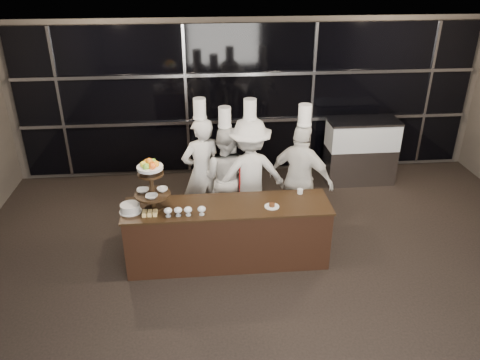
{
  "coord_description": "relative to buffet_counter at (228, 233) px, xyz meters",
  "views": [
    {
      "loc": [
        -0.98,
        -3.65,
        4.07
      ],
      "look_at": [
        -0.44,
        2.23,
        1.15
      ],
      "focal_mm": 35.0,
      "sensor_mm": 36.0,
      "label": 1
    }
  ],
  "objects": [
    {
      "name": "room",
      "position": [
        0.64,
        -1.93,
        1.03
      ],
      "size": [
        10.0,
        10.0,
        10.0
      ],
      "color": "black",
      "rests_on": "ground"
    },
    {
      "name": "window_wall",
      "position": [
        0.64,
        3.01,
        1.04
      ],
      "size": [
        8.6,
        0.1,
        2.8
      ],
      "color": "black",
      "rests_on": "ground"
    },
    {
      "name": "buffet_counter",
      "position": [
        0.0,
        0.0,
        0.0
      ],
      "size": [
        2.84,
        0.74,
        0.92
      ],
      "color": "black",
      "rests_on": "ground"
    },
    {
      "name": "display_stand",
      "position": [
        -1.0,
        -0.0,
        0.87
      ],
      "size": [
        0.48,
        0.48,
        0.74
      ],
      "color": "black",
      "rests_on": "buffet_counter"
    },
    {
      "name": "compotes",
      "position": [
        -0.59,
        -0.22,
        0.54
      ],
      "size": [
        0.55,
        0.11,
        0.12
      ],
      "color": "silver",
      "rests_on": "buffet_counter"
    },
    {
      "name": "layer_cake",
      "position": [
        -1.3,
        -0.05,
        0.51
      ],
      "size": [
        0.3,
        0.3,
        0.11
      ],
      "color": "white",
      "rests_on": "buffet_counter"
    },
    {
      "name": "pastry_squares",
      "position": [
        -1.04,
        -0.17,
        0.48
      ],
      "size": [
        0.2,
        0.13,
        0.05
      ],
      "color": "#FFD77C",
      "rests_on": "buffet_counter"
    },
    {
      "name": "small_plate",
      "position": [
        0.6,
        -0.1,
        0.47
      ],
      "size": [
        0.2,
        0.2,
        0.05
      ],
      "color": "white",
      "rests_on": "buffet_counter"
    },
    {
      "name": "chef_cup",
      "position": [
        1.06,
        0.25,
        0.49
      ],
      "size": [
        0.08,
        0.08,
        0.07
      ],
      "primitive_type": "cylinder",
      "color": "white",
      "rests_on": "buffet_counter"
    },
    {
      "name": "display_case",
      "position": [
        2.7,
        2.37,
        0.22
      ],
      "size": [
        1.31,
        0.57,
        1.24
      ],
      "color": "#A5A5AA",
      "rests_on": "ground"
    },
    {
      "name": "chef_a",
      "position": [
        -0.33,
        1.12,
        0.46
      ],
      "size": [
        0.77,
        0.64,
        2.11
      ],
      "color": "silver",
      "rests_on": "ground"
    },
    {
      "name": "chef_b",
      "position": [
        0.04,
        1.06,
        0.39
      ],
      "size": [
        1.01,
        0.91,
        1.99
      ],
      "color": "silver",
      "rests_on": "ground"
    },
    {
      "name": "chef_c",
      "position": [
        0.41,
        0.96,
        0.46
      ],
      "size": [
        1.26,
        0.84,
        2.13
      ],
      "color": "silver",
      "rests_on": "ground"
    },
    {
      "name": "chef_d",
      "position": [
        1.17,
        0.73,
        0.45
      ],
      "size": [
        1.11,
        0.97,
        2.09
      ],
      "color": "white",
      "rests_on": "ground"
    }
  ]
}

